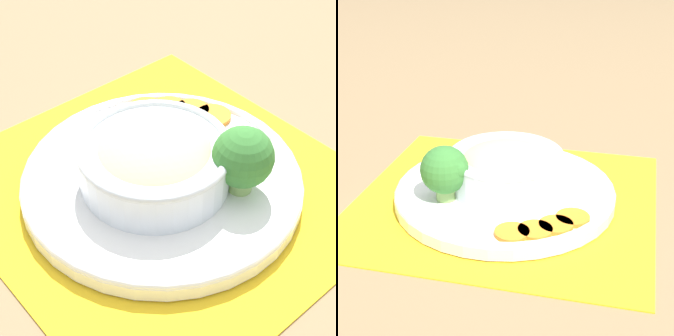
% 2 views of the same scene
% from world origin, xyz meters
% --- Properties ---
extents(ground_plane, '(4.00, 4.00, 0.00)m').
position_xyz_m(ground_plane, '(0.00, 0.00, 0.00)').
color(ground_plane, '#8C704C').
extents(placemat, '(0.44, 0.43, 0.00)m').
position_xyz_m(placemat, '(0.00, 0.00, 0.00)').
color(placemat, yellow).
rests_on(placemat, ground_plane).
extents(plate, '(0.30, 0.30, 0.02)m').
position_xyz_m(plate, '(0.00, 0.00, 0.02)').
color(plate, white).
rests_on(plate, placemat).
extents(bowl, '(0.16, 0.16, 0.06)m').
position_xyz_m(bowl, '(-0.00, -0.01, 0.05)').
color(bowl, silver).
rests_on(bowl, plate).
extents(broccoli_floret, '(0.06, 0.06, 0.07)m').
position_xyz_m(broccoli_floret, '(0.07, 0.04, 0.06)').
color(broccoli_floret, '#84AD5B').
rests_on(broccoli_floret, plate).
extents(carrot_slice_near, '(0.04, 0.04, 0.01)m').
position_xyz_m(carrot_slice_near, '(-0.02, 0.12, 0.02)').
color(carrot_slice_near, orange).
rests_on(carrot_slice_near, plate).
extents(carrot_slice_middle, '(0.04, 0.04, 0.01)m').
position_xyz_m(carrot_slice_middle, '(-0.05, 0.11, 0.02)').
color(carrot_slice_middle, orange).
rests_on(carrot_slice_middle, plate).
extents(carrot_slice_far, '(0.04, 0.04, 0.01)m').
position_xyz_m(carrot_slice_far, '(-0.07, 0.09, 0.02)').
color(carrot_slice_far, orange).
rests_on(carrot_slice_far, plate).
extents(carrot_slice_extra, '(0.04, 0.04, 0.01)m').
position_xyz_m(carrot_slice_extra, '(-0.09, 0.07, 0.02)').
color(carrot_slice_extra, orange).
rests_on(carrot_slice_extra, plate).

